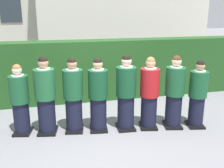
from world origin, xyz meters
name	(u,v)px	position (x,y,z in m)	size (l,w,h in m)	color
ground_plane	(112,129)	(0.00, 0.00, 0.00)	(60.00, 60.00, 0.00)	slate
student_front_row_0	(20,101)	(-1.92, 0.29, 0.72)	(0.43, 0.52, 1.52)	black
student_front_row_1	(46,97)	(-1.40, 0.20, 0.80)	(0.47, 0.56, 1.67)	black
student_front_row_2	(73,97)	(-0.82, 0.15, 0.78)	(0.46, 0.55, 1.63)	black
student_front_row_3	(98,97)	(-0.29, 0.06, 0.77)	(0.43, 0.51, 1.62)	black
student_front_row_4	(126,94)	(0.31, -0.03, 0.80)	(0.44, 0.51, 1.68)	black
student_in_red_blazer	(149,95)	(0.83, -0.09, 0.77)	(0.47, 0.55, 1.62)	black
student_front_row_6	(174,94)	(1.39, -0.19, 0.78)	(0.47, 0.54, 1.64)	black
student_front_row_7	(197,96)	(1.90, -0.30, 0.73)	(0.44, 0.52, 1.53)	black
hedge	(94,70)	(0.00, 2.20, 0.87)	(11.49, 0.70, 1.74)	#214C1E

